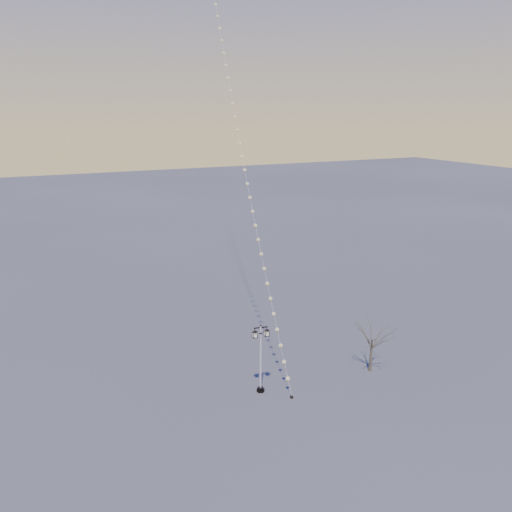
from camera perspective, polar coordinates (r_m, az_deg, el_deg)
ground at (r=35.65m, az=3.82°, el=-17.85°), size 300.00×300.00×0.00m
street_lamp at (r=36.39m, az=0.55°, el=-11.53°), size 1.36×0.61×5.41m
bare_tree at (r=40.18m, az=13.45°, el=-9.18°), size 2.60×2.60×4.31m
kite_train at (r=46.32m, az=-2.08°, el=16.23°), size 5.81×31.51×39.97m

